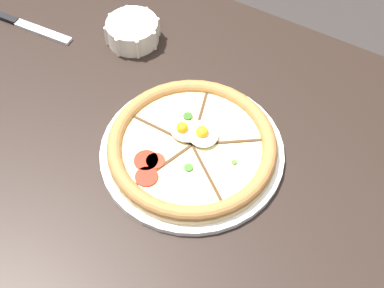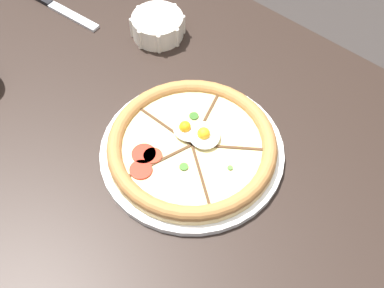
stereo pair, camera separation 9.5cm
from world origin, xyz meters
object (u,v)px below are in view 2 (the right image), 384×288
Objects in this scene: ramekin_bowl at (158,25)px; dining_table at (189,190)px; pizza at (192,147)px; knife_spare at (56,7)px.

dining_table is at bearing -38.43° from ramekin_bowl.
pizza reaches higher than knife_spare.
pizza is 2.82× the size of ramekin_bowl.
dining_table is at bearing -18.27° from knife_spare.
pizza is at bearing -36.67° from ramekin_bowl.
pizza is (-0.01, 0.02, 0.12)m from dining_table.
knife_spare reaches higher than dining_table.
knife_spare is at bearing -159.94° from ramekin_bowl.
knife_spare is (-0.23, -0.09, -0.02)m from ramekin_bowl.
ramekin_bowl is at bearing 143.33° from pizza.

